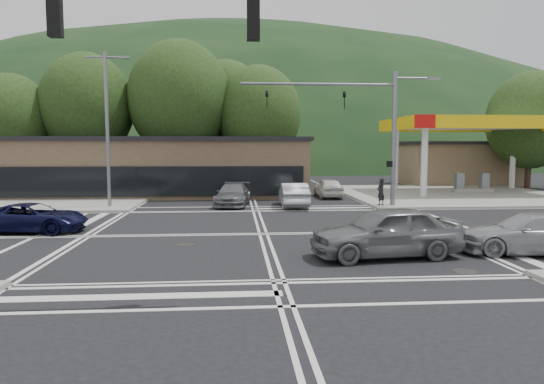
{
  "coord_description": "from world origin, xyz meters",
  "views": [
    {
      "loc": [
        -1.15,
        -19.83,
        3.62
      ],
      "look_at": [
        0.65,
        3.74,
        1.4
      ],
      "focal_mm": 32.0,
      "sensor_mm": 36.0,
      "label": 1
    }
  ],
  "objects": [
    {
      "name": "tree_n_e",
      "position": [
        -2.0,
        28.0,
        7.14
      ],
      "size": [
        8.4,
        8.4,
        11.98
      ],
      "color": "#382619",
      "rests_on": "ground"
    },
    {
      "name": "car_queue_b",
      "position": [
        5.5,
        14.2,
        0.69
      ],
      "size": [
        1.65,
        4.04,
        1.37
      ],
      "primitive_type": "imported",
      "rotation": [
        0.0,
        0.0,
        3.15
      ],
      "color": "silver",
      "rests_on": "ground"
    },
    {
      "name": "tree_n_b",
      "position": [
        -6.0,
        24.0,
        7.79
      ],
      "size": [
        9.0,
        9.0,
        12.98
      ],
      "color": "#382619",
      "rests_on": "ground"
    },
    {
      "name": "signal_mast_sw",
      "position": [
        -6.39,
        -8.2,
        5.12
      ],
      "size": [
        9.14,
        0.28,
        8.0
      ],
      "color": "slate",
      "rests_on": "ground"
    },
    {
      "name": "sidewalk_ne",
      "position": [
        15.0,
        15.0,
        0.07
      ],
      "size": [
        16.0,
        16.0,
        0.15
      ],
      "primitive_type": "cube",
      "color": "gray",
      "rests_on": "ground"
    },
    {
      "name": "car_grey_center",
      "position": [
        3.76,
        -4.5,
        0.84
      ],
      "size": [
        5.13,
        2.55,
        1.68
      ],
      "primitive_type": "imported",
      "rotation": [
        0.0,
        0.0,
        -1.45
      ],
      "color": "slate",
      "rests_on": "ground"
    },
    {
      "name": "pedestrian",
      "position": [
        7.5,
        8.26,
        0.94
      ],
      "size": [
        0.69,
        0.64,
        1.58
      ],
      "primitive_type": "imported",
      "rotation": [
        0.0,
        0.0,
        3.74
      ],
      "color": "black",
      "rests_on": "sidewalk_ne"
    },
    {
      "name": "convenience_store",
      "position": [
        20.0,
        25.0,
        1.9
      ],
      "size": [
        10.0,
        6.0,
        3.8
      ],
      "primitive_type": "cube",
      "color": "#846B4F",
      "rests_on": "ground"
    },
    {
      "name": "streetlight_nw",
      "position": [
        -8.44,
        9.0,
        5.05
      ],
      "size": [
        2.5,
        0.25,
        9.0
      ],
      "color": "slate",
      "rests_on": "ground"
    },
    {
      "name": "car_northbound",
      "position": [
        -1.29,
        9.91,
        0.68
      ],
      "size": [
        2.47,
        4.88,
        1.36
      ],
      "primitive_type": "imported",
      "rotation": [
        0.0,
        0.0,
        -0.13
      ],
      "color": "slate",
      "rests_on": "ground"
    },
    {
      "name": "tree_n_c",
      "position": [
        1.0,
        24.0,
        6.49
      ],
      "size": [
        7.6,
        7.6,
        10.87
      ],
      "color": "#382619",
      "rests_on": "ground"
    },
    {
      "name": "signal_mast_ne",
      "position": [
        6.95,
        8.2,
        5.07
      ],
      "size": [
        11.65,
        0.3,
        8.0
      ],
      "color": "slate",
      "rests_on": "ground"
    },
    {
      "name": "gas_station_canopy",
      "position": [
        16.99,
        15.99,
        5.04
      ],
      "size": [
        12.32,
        8.34,
        5.75
      ],
      "color": "silver",
      "rests_on": "ground"
    },
    {
      "name": "car_queue_a",
      "position": [
        2.35,
        9.0,
        0.73
      ],
      "size": [
        1.65,
        4.46,
        1.46
      ],
      "primitive_type": "imported",
      "rotation": [
        0.0,
        0.0,
        3.12
      ],
      "color": "#A7A8AE",
      "rests_on": "ground"
    },
    {
      "name": "hill_north",
      "position": [
        0.0,
        90.0,
        0.0
      ],
      "size": [
        252.0,
        126.0,
        140.0
      ],
      "primitive_type": "ellipsoid",
      "color": "black",
      "rests_on": "ground"
    },
    {
      "name": "ground",
      "position": [
        0.0,
        0.0,
        0.0
      ],
      "size": [
        120.0,
        120.0,
        0.0
      ],
      "primitive_type": "plane",
      "color": "black",
      "rests_on": "ground"
    },
    {
      "name": "tree_n_d",
      "position": [
        -20.0,
        23.0,
        5.84
      ],
      "size": [
        6.8,
        6.8,
        9.76
      ],
      "color": "#382619",
      "rests_on": "ground"
    },
    {
      "name": "car_silver_east",
      "position": [
        8.86,
        -4.35,
        0.7
      ],
      "size": [
        5.05,
        2.73,
        1.39
      ],
      "primitive_type": "imported",
      "rotation": [
        0.0,
        0.0,
        -1.74
      ],
      "color": "#989A9F",
      "rests_on": "ground"
    },
    {
      "name": "tree_n_a",
      "position": [
        -14.0,
        24.0,
        7.14
      ],
      "size": [
        8.0,
        8.0,
        11.75
      ],
      "color": "#382619",
      "rests_on": "ground"
    },
    {
      "name": "tree_ne",
      "position": [
        24.0,
        20.0,
        5.84
      ],
      "size": [
        7.2,
        7.2,
        9.99
      ],
      "color": "#382619",
      "rests_on": "ground"
    },
    {
      "name": "sidewalk_nw",
      "position": [
        -15.0,
        15.0,
        0.07
      ],
      "size": [
        16.0,
        16.0,
        0.15
      ],
      "primitive_type": "cube",
      "color": "gray",
      "rests_on": "ground"
    },
    {
      "name": "car_blue_west",
      "position": [
        -9.71,
        1.22,
        0.62
      ],
      "size": [
        4.64,
        2.55,
        1.23
      ],
      "primitive_type": "imported",
      "rotation": [
        0.0,
        0.0,
        1.45
      ],
      "color": "black",
      "rests_on": "ground"
    },
    {
      "name": "commercial_row",
      "position": [
        -8.0,
        17.0,
        2.0
      ],
      "size": [
        24.0,
        8.0,
        4.0
      ],
      "primitive_type": "cube",
      "color": "brown",
      "rests_on": "ground"
    }
  ]
}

